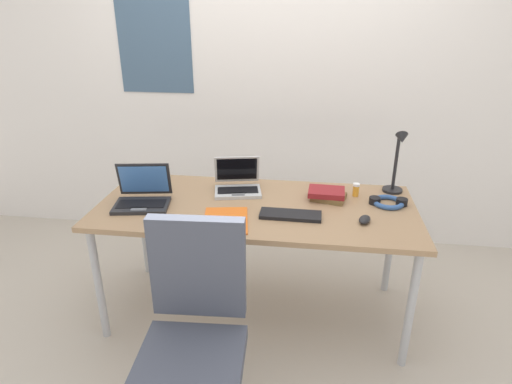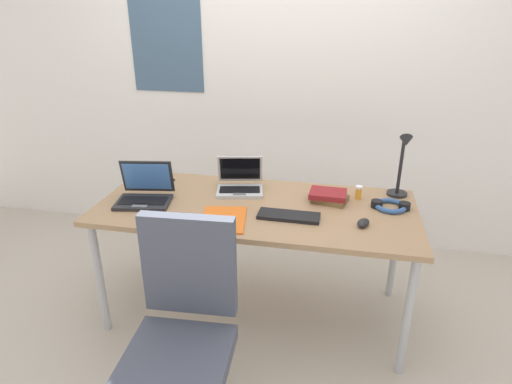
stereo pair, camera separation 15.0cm
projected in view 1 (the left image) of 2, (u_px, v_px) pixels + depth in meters
ground_plane at (256, 310)px, 2.76m from camera, size 12.00×12.00×0.00m
wall_back at (275, 76)px, 3.25m from camera, size 6.00×0.13×2.60m
desk at (256, 214)px, 2.49m from camera, size 1.80×0.80×0.74m
desk_lamp at (397, 162)px, 2.55m from camera, size 0.12×0.18×0.40m
laptop_back_right at (238, 185)px, 2.64m from camera, size 0.32×0.30×0.20m
laptop_far_corner at (142, 197)px, 2.46m from camera, size 0.34×0.31×0.22m
external_keyboard at (290, 215)px, 2.33m from camera, size 0.33×0.12×0.02m
computer_mouse at (365, 220)px, 2.26m from camera, size 0.09×0.11×0.03m
cell_phone at (158, 183)px, 2.76m from camera, size 0.14×0.15×0.01m
headphones at (388, 202)px, 2.47m from camera, size 0.21×0.18×0.04m
pill_bottle at (356, 190)px, 2.57m from camera, size 0.04×0.04×0.08m
book_stack at (327, 194)px, 2.53m from camera, size 0.23×0.19×0.06m
paper_folder_front_left at (226, 220)px, 2.28m from camera, size 0.28×0.34×0.01m
office_chair at (194, 354)px, 1.87m from camera, size 0.52×0.55×0.97m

